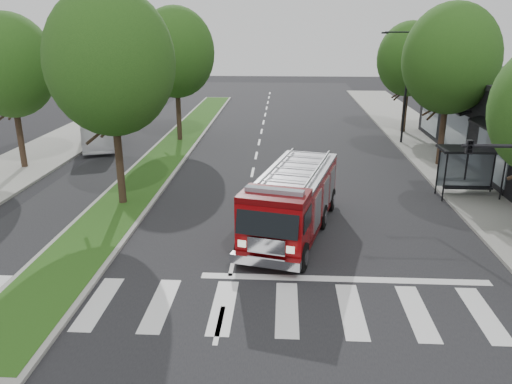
% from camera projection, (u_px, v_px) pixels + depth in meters
% --- Properties ---
extents(ground, '(140.00, 140.00, 0.00)m').
position_uv_depth(ground, '(233.00, 263.00, 18.51)').
color(ground, black).
rests_on(ground, ground).
extents(sidewalk_right, '(5.00, 80.00, 0.15)m').
position_uv_depth(sidewalk_right, '(478.00, 185.00, 27.29)').
color(sidewalk_right, gray).
rests_on(sidewalk_right, ground).
extents(median, '(3.00, 50.00, 0.15)m').
position_uv_depth(median, '(175.00, 146.00, 35.82)').
color(median, gray).
rests_on(median, ground).
extents(bus_shelter, '(3.20, 1.60, 2.61)m').
position_uv_depth(bus_shelter, '(471.00, 158.00, 24.98)').
color(bus_shelter, black).
rests_on(bus_shelter, ground).
extents(tree_right_mid, '(5.60, 5.60, 9.72)m').
position_uv_depth(tree_right_mid, '(451.00, 59.00, 29.07)').
color(tree_right_mid, black).
rests_on(tree_right_mid, ground).
extents(tree_right_far, '(5.00, 5.00, 8.73)m').
position_uv_depth(tree_right_far, '(409.00, 59.00, 38.74)').
color(tree_right_far, black).
rests_on(tree_right_far, ground).
extents(tree_median_near, '(5.80, 5.80, 10.16)m').
position_uv_depth(tree_median_near, '(110.00, 62.00, 22.31)').
color(tree_median_near, black).
rests_on(tree_median_near, ground).
extents(tree_median_far, '(5.60, 5.60, 9.72)m').
position_uv_depth(tree_median_far, '(176.00, 53.00, 35.66)').
color(tree_median_far, black).
rests_on(tree_median_far, ground).
extents(tree_left_mid, '(5.20, 5.20, 9.16)m').
position_uv_depth(tree_left_mid, '(9.00, 66.00, 28.62)').
color(tree_left_mid, black).
rests_on(tree_left_mid, ground).
extents(streetlight_right_far, '(2.11, 0.20, 8.00)m').
position_uv_depth(streetlight_right_far, '(404.00, 83.00, 35.45)').
color(streetlight_right_far, black).
rests_on(streetlight_right_far, ground).
extents(fire_engine, '(4.43, 8.73, 2.91)m').
position_uv_depth(fire_engine, '(292.00, 202.00, 20.81)').
color(fire_engine, '#500406').
rests_on(fire_engine, ground).
extents(city_bus, '(4.71, 9.06, 2.47)m').
position_uv_depth(city_bus, '(100.00, 127.00, 36.59)').
color(city_bus, silver).
rests_on(city_bus, ground).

